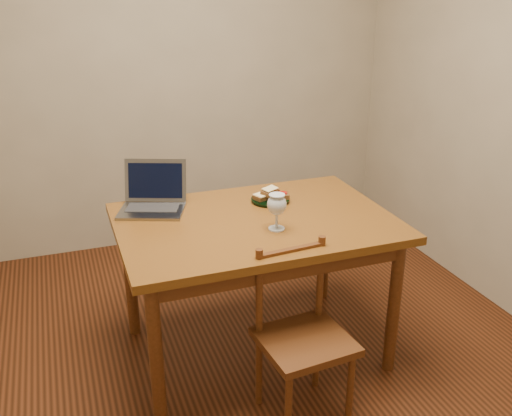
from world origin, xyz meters
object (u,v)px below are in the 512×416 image
object	(u,v)px
plate	(270,200)
laptop	(153,196)
table	(255,235)
chair	(303,329)
milk_glass	(277,212)

from	to	relation	value
plate	laptop	size ratio (longest dim) A/B	0.51
table	plate	size ratio (longest dim) A/B	6.53
table	laptop	xyz separation A→B (m)	(-0.43, 0.31, 0.15)
plate	table	bearing A→B (deg)	-128.32
table	chair	bearing A→B (deg)	-85.83
table	chair	size ratio (longest dim) A/B	3.27
chair	table	bearing A→B (deg)	89.12
plate	laptop	world-z (taller)	laptop
plate	milk_glass	xyz separation A→B (m)	(-0.10, -0.33, 0.08)
chair	plate	world-z (taller)	plate
plate	milk_glass	world-z (taller)	milk_glass
chair	plate	size ratio (longest dim) A/B	2.00
chair	plate	xyz separation A→B (m)	(0.11, 0.68, 0.32)
table	chair	world-z (taller)	chair
chair	laptop	size ratio (longest dim) A/B	1.02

